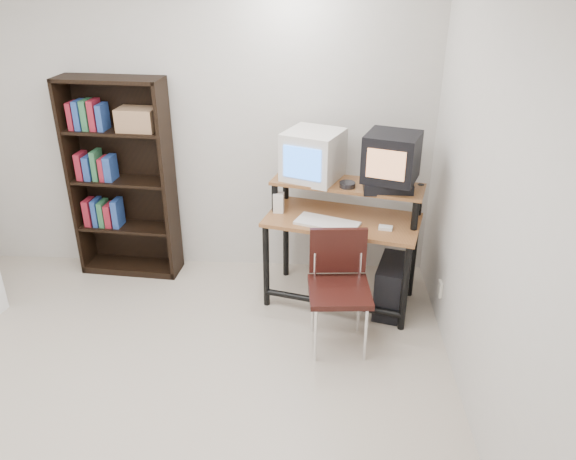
# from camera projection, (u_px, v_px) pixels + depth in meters

# --- Properties ---
(floor) EXTENTS (4.00, 4.00, 0.01)m
(floor) POSITION_uv_depth(u_px,v_px,m) (138.00, 423.00, 3.40)
(floor) COLOR beige
(floor) RESTS_ON ground
(back_wall) EXTENTS (4.00, 0.01, 2.60)m
(back_wall) POSITION_uv_depth(u_px,v_px,m) (191.00, 124.00, 4.62)
(back_wall) COLOR beige
(back_wall) RESTS_ON floor
(right_wall) EXTENTS (0.01, 4.00, 2.60)m
(right_wall) POSITION_uv_depth(u_px,v_px,m) (511.00, 239.00, 2.73)
(right_wall) COLOR beige
(right_wall) RESTS_ON floor
(computer_desk) EXTENTS (1.27, 0.86, 0.98)m
(computer_desk) POSITION_uv_depth(u_px,v_px,m) (343.00, 223.00, 4.34)
(computer_desk) COLOR brown
(computer_desk) RESTS_ON floor
(crt_monitor) EXTENTS (0.53, 0.53, 0.38)m
(crt_monitor) POSITION_uv_depth(u_px,v_px,m) (313.00, 156.00, 4.32)
(crt_monitor) COLOR silver
(crt_monitor) RESTS_ON computer_desk
(vcr) EXTENTS (0.37, 0.27, 0.08)m
(vcr) POSITION_uv_depth(u_px,v_px,m) (387.00, 185.00, 4.17)
(vcr) COLOR black
(vcr) RESTS_ON computer_desk
(crt_tv) EXTENTS (0.47, 0.46, 0.35)m
(crt_tv) POSITION_uv_depth(u_px,v_px,m) (392.00, 157.00, 4.09)
(crt_tv) COLOR black
(crt_tv) RESTS_ON vcr
(cd_spindle) EXTENTS (0.14, 0.14, 0.05)m
(cd_spindle) POSITION_uv_depth(u_px,v_px,m) (347.00, 186.00, 4.21)
(cd_spindle) COLOR #26262B
(cd_spindle) RESTS_ON computer_desk
(keyboard) EXTENTS (0.51, 0.37, 0.03)m
(keyboard) POSITION_uv_depth(u_px,v_px,m) (327.00, 224.00, 4.20)
(keyboard) COLOR silver
(keyboard) RESTS_ON computer_desk
(mousepad) EXTENTS (0.25, 0.22, 0.01)m
(mousepad) POSITION_uv_depth(u_px,v_px,m) (385.00, 230.00, 4.14)
(mousepad) COLOR black
(mousepad) RESTS_ON computer_desk
(mouse) EXTENTS (0.11, 0.08, 0.03)m
(mouse) POSITION_uv_depth(u_px,v_px,m) (385.00, 228.00, 4.12)
(mouse) COLOR white
(mouse) RESTS_ON mousepad
(desk_speaker) EXTENTS (0.08, 0.08, 0.17)m
(desk_speaker) POSITION_uv_depth(u_px,v_px,m) (279.00, 204.00, 4.38)
(desk_speaker) COLOR silver
(desk_speaker) RESTS_ON computer_desk
(pc_tower) EXTENTS (0.31, 0.49, 0.42)m
(pc_tower) POSITION_uv_depth(u_px,v_px,m) (391.00, 286.00, 4.41)
(pc_tower) COLOR black
(pc_tower) RESTS_ON floor
(school_chair) EXTENTS (0.45, 0.45, 0.85)m
(school_chair) POSITION_uv_depth(u_px,v_px,m) (339.00, 278.00, 3.91)
(school_chair) COLOR black
(school_chair) RESTS_ON floor
(bookshelf) EXTENTS (0.87, 0.36, 1.70)m
(bookshelf) POSITION_uv_depth(u_px,v_px,m) (122.00, 177.00, 4.71)
(bookshelf) COLOR black
(bookshelf) RESTS_ON floor
(wall_outlet) EXTENTS (0.02, 0.08, 0.12)m
(wall_outlet) POSITION_uv_depth(u_px,v_px,m) (440.00, 289.00, 4.20)
(wall_outlet) COLOR beige
(wall_outlet) RESTS_ON right_wall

